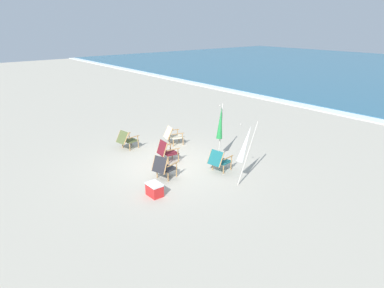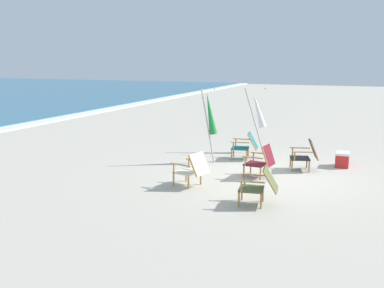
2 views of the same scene
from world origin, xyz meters
name	(u,v)px [view 2 (image 2 of 2)]	position (x,y,z in m)	size (l,w,h in m)	color
ground_plane	(269,174)	(0.00, 0.00, 0.00)	(80.00, 80.00, 0.00)	#B7AF9E
beach_chair_front_left	(260,185)	(-2.46, -0.35, 0.42)	(0.68, 0.84, 0.78)	#515B33
beach_chair_back_right	(193,168)	(-1.72, 1.39, 0.43)	(0.75, 0.86, 0.80)	beige
beach_chair_far_center	(246,145)	(1.48, 1.00, 0.42)	(0.69, 0.83, 0.79)	#196066
beach_chair_mid_center	(306,154)	(0.78, -0.80, 0.43)	(0.73, 0.82, 0.81)	#28282D
beach_chair_front_right	(261,160)	(-0.36, 0.12, 0.43)	(0.65, 0.74, 0.82)	maroon
umbrella_furled_green	(210,114)	(0.65, 1.82, 1.37)	(0.39, 0.48, 2.10)	#B7B2A8
umbrella_furled_white	(258,110)	(2.66, 0.97, 1.32)	(0.30, 0.77, 2.03)	#B7B2A8
cooler_box	(342,159)	(1.55, -1.67, 0.20)	(0.49, 0.35, 0.40)	red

